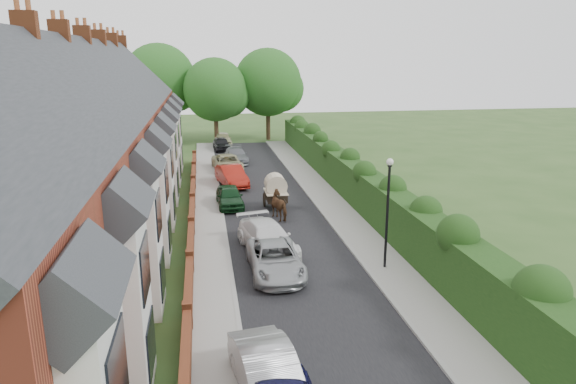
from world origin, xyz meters
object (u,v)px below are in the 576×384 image
lamppost (388,200)px  car_beige (227,163)px  car_silver_a (269,376)px  car_black (222,144)px  car_red (232,176)px  horse (281,205)px  car_white (267,238)px  car_silver_b (275,259)px  horse_cart (276,189)px  car_green (230,196)px  car_grey (236,155)px

lamppost → car_beige: size_ratio=1.06×
car_silver_a → car_black: 40.05m
car_red → horse: (2.40, -8.62, 0.08)m
car_white → car_beige: car_white is taller
car_silver_b → horse_cart: size_ratio=1.57×
car_silver_a → car_silver_b: 8.68m
car_white → horse_cart: 7.50m
car_silver_b → car_green: 10.99m
car_silver_a → car_beige: 30.13m
car_beige → car_grey: car_beige is taller
car_silver_a → car_red: (0.47, 25.02, 0.03)m
car_silver_a → car_black: car_silver_a is taller
car_red → car_green: bearing=-105.9°
car_green → car_white: bearing=-82.8°
car_silver_a → car_white: (1.40, 11.20, -0.00)m
car_silver_a → car_red: size_ratio=0.96×
car_silver_b → horse: 7.97m
car_silver_b → car_black: size_ratio=1.25×
car_beige → horse: (2.43, -13.73, 0.16)m
car_white → car_green: 8.39m
car_red → car_silver_a: bearing=-102.1°
lamppost → car_silver_a: 10.71m
car_silver_a → car_green: bearing=82.0°
lamppost → car_red: 18.01m
car_silver_b → car_red: 16.47m
car_white → car_beige: size_ratio=1.03×
car_white → car_grey: car_white is taller
horse → horse_cart: 2.18m
horse_cart → horse: bearing=-90.0°
car_beige → horse_cart: horse_cart is taller
car_silver_a → car_beige: (0.44, 30.13, -0.06)m
lamppost → car_silver_b: bearing=175.8°
car_grey → horse: size_ratio=2.33×
lamppost → car_silver_a: lamppost is taller
car_white → car_red: 13.85m
car_beige → car_black: (-0.08, 9.92, -0.01)m
car_green → car_beige: size_ratio=0.82×
car_black → horse_cart: bearing=-87.7°
car_silver_a → car_white: 11.29m
car_silver_b → car_white: bearing=89.3°
lamppost → car_silver_a: (-6.40, -8.20, -2.57)m
car_green → car_beige: (0.44, 10.66, -0.00)m
car_silver_b → car_green: size_ratio=1.23×
car_red → car_black: car_red is taller
car_silver_b → car_grey: (0.00, 25.03, -0.01)m
lamppost → car_green: size_ratio=1.30×
car_silver_b → car_beige: 21.58m
horse_cart → car_grey: bearing=95.6°
car_grey → car_silver_a: bearing=-94.6°
horse_cart → car_white: bearing=-101.3°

